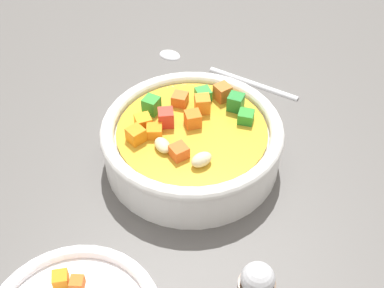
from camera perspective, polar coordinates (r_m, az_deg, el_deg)
ground_plane at (r=55.35cm, az=-0.00°, el=-2.58°), size 140.00×140.00×2.00cm
soup_bowl_main at (r=52.60cm, az=-0.02°, el=0.33°), size 18.89×18.89×6.36cm
spoon at (r=66.79cm, az=2.60°, el=8.58°), size 9.70×19.14×0.92cm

